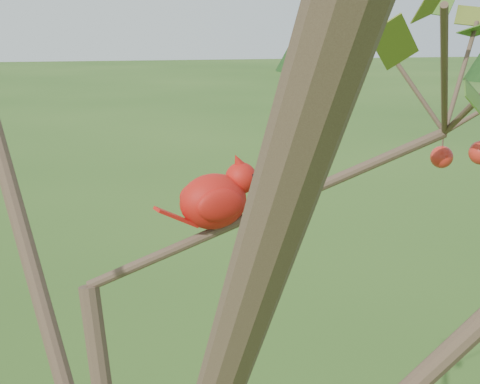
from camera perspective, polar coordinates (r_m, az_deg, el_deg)
The scene contains 3 objects.
crabapple_tree at distance 0.99m, azimuth -9.15°, elevation -1.14°, with size 2.35×2.05×2.95m.
cardinal at distance 1.11m, azimuth -1.99°, elevation -0.51°, with size 0.19×0.12×0.13m.
distant_trees at distance 26.53m, azimuth -7.23°, elevation 12.76°, with size 37.17×16.02×3.81m.
Camera 1 is at (0.00, -0.97, 2.38)m, focal length 50.00 mm.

